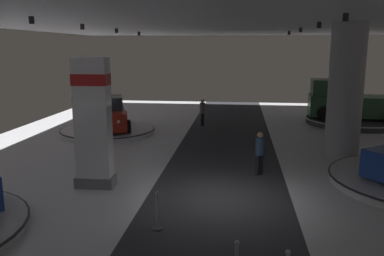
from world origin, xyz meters
name	(u,v)px	position (x,y,z in m)	size (l,w,h in m)	color
ground	(218,199)	(0.00, 0.00, -0.02)	(24.00, 44.00, 0.06)	silver
ceiling_with_spotlights	(221,10)	(0.00, 0.00, 5.55)	(24.00, 44.00, 0.39)	silver
column_right	(345,92)	(4.86, 5.34, 2.75)	(1.39, 1.39, 5.50)	#ADADB2
brand_sign_pylon	(93,122)	(-4.09, 0.59, 2.18)	(1.27, 0.66, 4.23)	slate
display_platform_far_left	(108,130)	(-6.39, 8.76, 0.15)	(4.99, 4.99, 0.26)	silver
display_car_far_left	(107,114)	(-6.40, 8.79, 1.03)	(3.27, 4.56, 1.71)	maroon
display_platform_deep_right	(354,121)	(7.43, 13.09, 0.19)	(5.68, 5.68, 0.34)	#333338
pickup_truck_deep_right	(349,103)	(7.11, 13.11, 1.28)	(5.46, 3.02, 2.30)	#2D5638
visitor_walking_near	(202,111)	(-1.55, 11.38, 0.91)	(0.32, 0.32, 1.59)	black
visitor_walking_far	(260,151)	(1.33, 2.46, 0.91)	(0.32, 0.32, 1.59)	black
stanchion_a	(157,216)	(-1.42, -2.31, 0.37)	(0.28, 0.28, 1.01)	#333338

